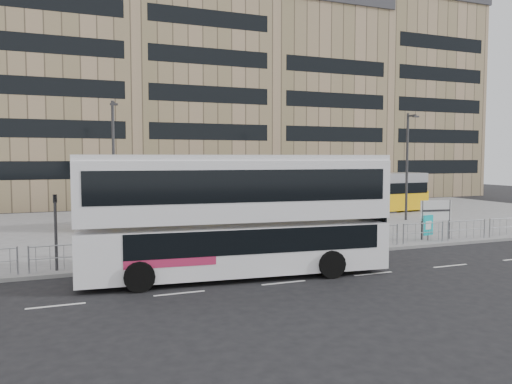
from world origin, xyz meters
name	(u,v)px	position (x,y,z in m)	size (l,w,h in m)	color
ground	(287,259)	(0.00, 0.00, 0.00)	(120.00, 120.00, 0.00)	black
plaza	(213,225)	(0.00, 12.00, 0.07)	(64.00, 24.00, 0.15)	slate
kerb	(286,257)	(0.00, 0.05, 0.07)	(64.00, 0.25, 0.17)	gray
building_row	(168,83)	(1.55, 34.27, 12.91)	(70.40, 18.40, 31.20)	maroon
pedestrian_barrier	(320,234)	(2.00, 0.50, 0.98)	(32.07, 0.07, 1.10)	#95989D
road_markings	(352,276)	(1.00, -4.00, 0.01)	(62.00, 0.12, 0.01)	white
double_decker_bus	(236,211)	(-3.31, -2.29, 2.61)	(12.28, 3.95, 4.83)	white
tram	(280,197)	(5.64, 13.26, 1.78)	(27.67, 4.89, 3.25)	yellow
station_sign	(436,212)	(9.77, 1.23, 1.66)	(1.89, 0.35, 2.18)	#2D2D30
ad_panel	(428,226)	(9.10, 1.06, 0.96)	(0.74, 0.19, 1.40)	#2D2D30
pedestrian	(105,237)	(-7.93, 2.83, 1.06)	(0.67, 0.44, 1.83)	black
traffic_light_west	(56,222)	(-9.98, 0.69, 2.12)	(0.18, 0.22, 3.10)	#2D2D30
lamp_post_west	(114,160)	(-6.65, 10.97, 4.54)	(0.45, 1.04, 8.04)	#2D2D30
lamp_post_east	(408,162)	(13.75, 8.78, 4.40)	(0.45, 1.04, 7.75)	#2D2D30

